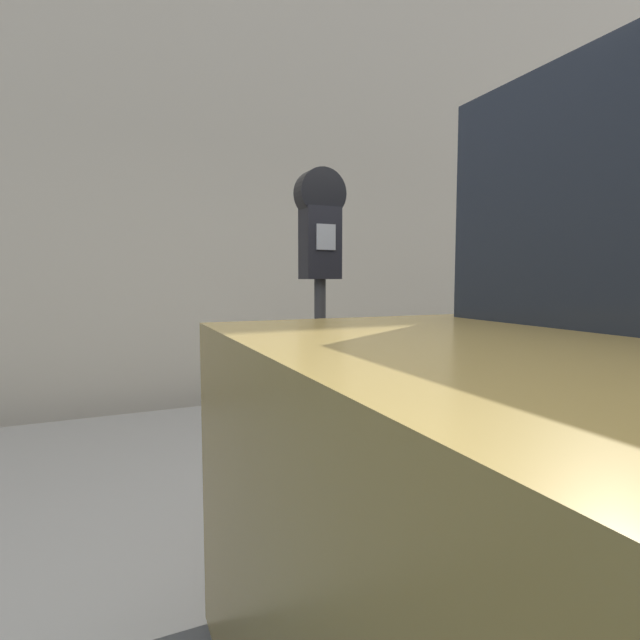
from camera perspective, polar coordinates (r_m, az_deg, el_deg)
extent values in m
cube|color=#9E9B96|center=(3.35, -4.51, -15.89)|extent=(24.00, 2.80, 0.13)
cube|color=beige|center=(5.33, -12.70, 26.47)|extent=(24.00, 0.30, 6.45)
cylinder|color=#2D2D30|center=(2.31, 0.00, -9.31)|extent=(0.05, 0.05, 1.12)
cube|color=black|center=(2.24, 0.00, 8.75)|extent=(0.16, 0.11, 0.32)
cube|color=gray|center=(2.19, 0.68, 9.47)|extent=(0.09, 0.01, 0.11)
cylinder|color=black|center=(2.27, 0.00, 14.25)|extent=(0.22, 0.09, 0.22)
cylinder|color=black|center=(1.98, 16.63, -23.80)|extent=(0.62, 0.24, 0.61)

